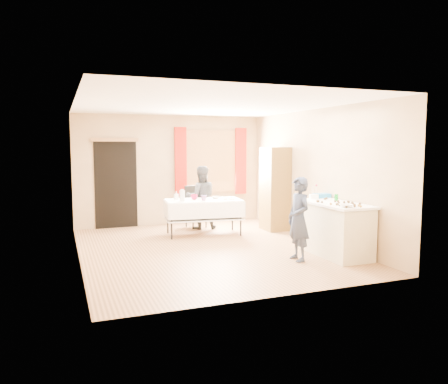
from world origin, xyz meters
name	(u,v)px	position (x,y,z in m)	size (l,w,h in m)	color
floor	(208,249)	(0.00, 0.00, -0.01)	(4.50, 5.50, 0.02)	#9E7047
ceiling	(208,105)	(0.00, 0.00, 2.61)	(4.50, 5.50, 0.02)	white
wall_back	(171,170)	(0.00, 2.76, 1.30)	(4.50, 0.02, 2.60)	tan
wall_front	(281,193)	(0.00, -2.76, 1.30)	(4.50, 0.02, 2.60)	tan
wall_left	(76,182)	(-2.26, 0.00, 1.30)	(0.02, 5.50, 2.60)	tan
wall_right	(315,175)	(2.26, 0.00, 1.30)	(0.02, 5.50, 2.60)	tan
window_frame	(211,161)	(1.00, 2.72, 1.50)	(1.32, 0.06, 1.52)	olive
window_pane	(211,161)	(1.00, 2.71, 1.50)	(1.20, 0.02, 1.40)	white
curtain_left	(181,162)	(0.22, 2.67, 1.50)	(0.28, 0.06, 1.65)	#AB1509
curtain_right	(241,161)	(1.78, 2.67, 1.50)	(0.28, 0.06, 1.65)	#AB1509
doorway	(116,184)	(-1.30, 2.73, 1.00)	(0.95, 0.04, 2.00)	black
door_lintel	(115,140)	(-1.30, 2.70, 2.02)	(1.05, 0.06, 0.08)	olive
cabinet	(275,189)	(1.99, 1.21, 0.93)	(0.50, 0.60, 1.85)	brown
counter	(334,229)	(1.89, -1.20, 0.45)	(0.70, 1.47, 0.91)	beige
party_table	(204,214)	(0.32, 1.25, 0.45)	(1.69, 1.01, 0.75)	black
chair	(196,215)	(0.42, 2.14, 0.29)	(0.46, 0.46, 0.96)	black
girl	(299,219)	(1.12, -1.31, 0.69)	(0.33, 0.50, 1.38)	#212A44
woman	(201,198)	(0.48, 1.90, 0.72)	(0.78, 0.66, 1.43)	black
soda_can	(336,198)	(2.04, -1.02, 0.97)	(0.07, 0.07, 0.12)	#119E25
mixing_bowl	(346,206)	(1.71, -1.75, 0.94)	(0.27, 0.27, 0.05)	white
foam_block	(314,197)	(1.85, -0.60, 0.95)	(0.15, 0.10, 0.08)	white
blue_basket	(321,196)	(2.08, -0.50, 0.95)	(0.30, 0.20, 0.08)	#1E83D5
pitcher	(182,196)	(-0.16, 1.18, 0.86)	(0.11, 0.11, 0.22)	silver
cup_red	(194,197)	(0.14, 1.33, 0.80)	(0.17, 0.17, 0.11)	red
cup_rainbow	(204,198)	(0.28, 1.09, 0.81)	(0.13, 0.13, 0.11)	red
small_bowl	(216,197)	(0.62, 1.32, 0.78)	(0.17, 0.17, 0.05)	white
pastry_tray	(229,199)	(0.83, 1.07, 0.76)	(0.28, 0.20, 0.02)	white
bottle	(176,195)	(-0.21, 1.49, 0.84)	(0.09, 0.09, 0.18)	white
cake_balls	(341,203)	(1.85, -1.43, 0.93)	(0.53, 1.15, 0.04)	#3F2314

